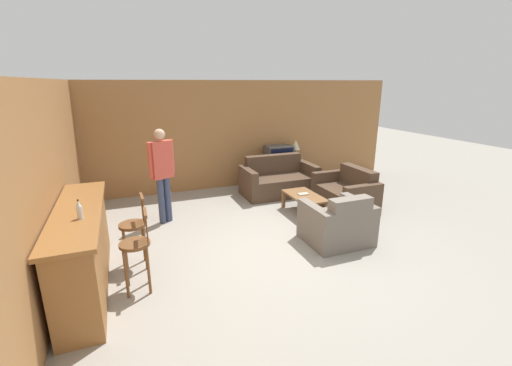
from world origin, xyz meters
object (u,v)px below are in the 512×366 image
Objects in this scene: couch_far at (278,181)px; table_lamp at (296,146)px; bottle at (79,210)px; coffee_table at (304,198)px; tv at (279,154)px; bar_chair_mid at (134,230)px; person_by_window at (162,170)px; bar_chair_near at (137,250)px; tv_unit at (278,173)px; armchair_near at (338,224)px; book_on_table at (303,194)px; loveseat_right at (346,194)px.

table_lamp is (0.83, 0.74, 0.66)m from couch_far.
coffee_table is at bearing 22.61° from bottle.
couch_far is at bearing -115.46° from tv.
table_lamp is at bearing 0.36° from tv.
couch_far is (3.30, 2.30, -0.25)m from bar_chair_mid.
person_by_window reaches higher than coffee_table.
bar_chair_mid is 4.03m from couch_far.
bar_chair_mid reaches higher than couch_far.
tv_unit is at bearing 45.17° from bar_chair_near.
tv_unit is (0.41, 2.10, -0.05)m from coffee_table.
bar_chair_mid is 5.15m from table_lamp.
table_lamp is at bearing 36.42° from bar_chair_mid.
armchair_near is 1.39m from book_on_table.
tv is at bearing 26.31° from person_by_window.
couch_far reaches higher than book_on_table.
tv_unit is (-0.57, 2.14, -0.03)m from loveseat_right.
bar_chair_near is 1.00× the size of bar_chair_mid.
loveseat_right is 1.92× the size of tv.
tv_unit is at bearing 81.22° from armchair_near.
person_by_window reaches higher than armchair_near.
loveseat_right is 1.32× the size of coffee_table.
coffee_table is (3.24, 1.57, -0.23)m from bar_chair_near.
couch_far is 1.36m from coffee_table.
bar_chair_near is 2.28m from person_by_window.
armchair_near is 3.65m from table_lamp.
bar_chair_mid is 1.90× the size of table_lamp.
bottle is (-3.80, -1.58, 0.84)m from coffee_table.
bottle is at bearing -138.80° from tv.
tv is at bearing 39.82° from bar_chair_mid.
bottle is 0.13× the size of person_by_window.
person_by_window is at bearing 170.25° from loveseat_right.
armchair_near is (3.12, -0.40, -0.24)m from bar_chair_mid.
book_on_table is at bearing -101.41° from tv.
bar_chair_near is 5.54m from table_lamp.
tv_unit is at bearing 180.00° from table_lamp.
bar_chair_near reaches higher than book_on_table.
person_by_window is (-2.52, 1.93, 0.70)m from armchair_near.
table_lamp is at bearing 0.00° from tv_unit.
bar_chair_mid is 3.15m from armchair_near.
armchair_near is 0.82× the size of tv_unit.
tv_unit is (3.65, 3.05, -0.28)m from bar_chair_mid.
armchair_near is 3.78m from bottle.
book_on_table is at bearing 26.50° from bar_chair_near.
armchair_near is 1.71m from loveseat_right.
bottle is at bearing -156.78° from book_on_table.
bar_chair_mid reaches higher than armchair_near.
bar_chair_near reaches higher than couch_far.
table_lamp is (-0.09, 2.14, 0.66)m from loveseat_right.
couch_far is 7.43× the size of bottle.
tv_unit reaches higher than book_on_table.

